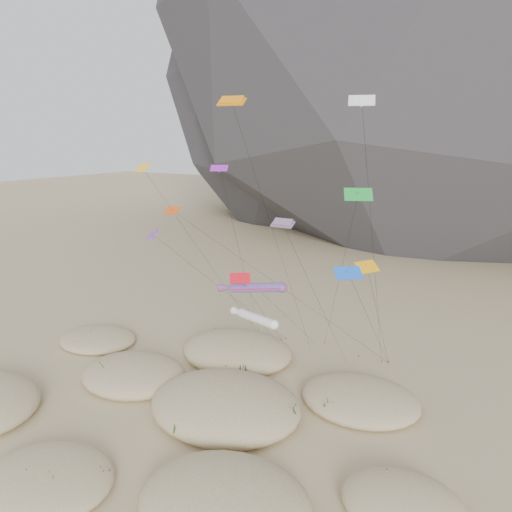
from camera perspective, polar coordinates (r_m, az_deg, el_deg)
The scene contains 9 objects.
ground at distance 47.31m, azimuth -9.69°, elevation -19.78°, with size 500.00×500.00×0.00m, color #CCB789.
dunes at distance 50.88m, azimuth -9.45°, elevation -16.23°, with size 51.65×36.61×4.02m.
dune_grass at distance 48.91m, azimuth -8.27°, elevation -17.34°, with size 43.15×29.89×1.54m.
kite_stakes at distance 64.36m, azimuth 6.07°, elevation -10.07°, with size 23.48×3.25×0.30m.
rainbow_tube_kite at distance 48.14m, azimuth -0.23°, elevation -3.65°, with size 6.82×17.16×12.39m.
white_tube_kite at distance 48.83m, azimuth -0.12°, elevation -7.09°, with size 6.79×13.90×9.36m.
orange_parafoil at distance 54.15m, azimuth -2.70°, elevation 16.97°, with size 7.25×9.62×29.95m.
multi_parafoil at distance 45.32m, azimuth 3.20°, elevation 3.49°, with size 3.40×12.84×18.62m.
delta_kites at distance 46.88m, azimuth 0.82°, elevation 4.70°, with size 27.29×21.65×29.23m.
Camera 1 is at (26.07, -29.86, 25.83)m, focal length 35.00 mm.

